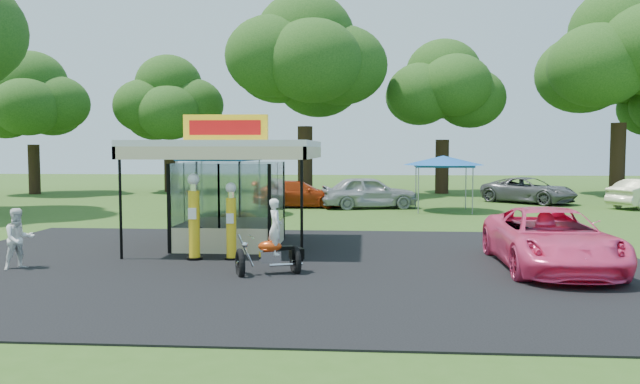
{
  "coord_description": "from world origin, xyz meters",
  "views": [
    {
      "loc": [
        2.3,
        -14.45,
        3.14
      ],
      "look_at": [
        0.94,
        4.0,
        1.85
      ],
      "focal_mm": 35.0,
      "sensor_mm": 36.0,
      "label": 1
    }
  ],
  "objects_px": {
    "gas_pump_right": "(231,223)",
    "bg_car_d": "(529,190)",
    "tent_east": "(443,161)",
    "gas_pump_left": "(194,219)",
    "bg_car_b": "(298,194)",
    "gas_station_kiosk": "(230,191)",
    "kiosk_car": "(244,224)",
    "motorcycle": "(273,244)",
    "tent_west": "(220,153)",
    "bg_car_c": "(369,192)",
    "spectator_west": "(19,239)",
    "pink_sedan": "(551,239)"
  },
  "relations": [
    {
      "from": "spectator_west",
      "to": "bg_car_b",
      "type": "distance_m",
      "value": 18.43
    },
    {
      "from": "kiosk_car",
      "to": "gas_station_kiosk",
      "type": "bearing_deg",
      "value": -180.0
    },
    {
      "from": "bg_car_c",
      "to": "tent_west",
      "type": "xyz_separation_m",
      "value": [
        -7.09,
        -3.6,
        2.08
      ]
    },
    {
      "from": "kiosk_car",
      "to": "spectator_west",
      "type": "distance_m",
      "value": 7.81
    },
    {
      "from": "gas_pump_right",
      "to": "tent_west",
      "type": "relative_size",
      "value": 0.47
    },
    {
      "from": "gas_pump_left",
      "to": "kiosk_car",
      "type": "distance_m",
      "value": 4.74
    },
    {
      "from": "bg_car_d",
      "to": "pink_sedan",
      "type": "bearing_deg",
      "value": -149.68
    },
    {
      "from": "bg_car_b",
      "to": "tent_east",
      "type": "relative_size",
      "value": 1.23
    },
    {
      "from": "gas_station_kiosk",
      "to": "pink_sedan",
      "type": "relative_size",
      "value": 0.94
    },
    {
      "from": "gas_pump_left",
      "to": "bg_car_b",
      "type": "xyz_separation_m",
      "value": [
        1.18,
        16.05,
        -0.46
      ]
    },
    {
      "from": "gas_station_kiosk",
      "to": "pink_sedan",
      "type": "height_order",
      "value": "gas_station_kiosk"
    },
    {
      "from": "kiosk_car",
      "to": "bg_car_c",
      "type": "height_order",
      "value": "bg_car_c"
    },
    {
      "from": "gas_pump_left",
      "to": "bg_car_d",
      "type": "bearing_deg",
      "value": 54.12
    },
    {
      "from": "gas_station_kiosk",
      "to": "gas_pump_right",
      "type": "relative_size",
      "value": 2.45
    },
    {
      "from": "gas_pump_right",
      "to": "pink_sedan",
      "type": "height_order",
      "value": "gas_pump_right"
    },
    {
      "from": "bg_car_b",
      "to": "tent_east",
      "type": "xyz_separation_m",
      "value": [
        7.45,
        -1.52,
        1.81
      ]
    },
    {
      "from": "pink_sedan",
      "to": "tent_east",
      "type": "height_order",
      "value": "tent_east"
    },
    {
      "from": "bg_car_b",
      "to": "gas_station_kiosk",
      "type": "bearing_deg",
      "value": 172.39
    },
    {
      "from": "gas_station_kiosk",
      "to": "kiosk_car",
      "type": "xyz_separation_m",
      "value": [
        -0.0,
        2.21,
        -1.3
      ]
    },
    {
      "from": "gas_pump_right",
      "to": "bg_car_d",
      "type": "xyz_separation_m",
      "value": [
        13.11,
        19.48,
        -0.32
      ]
    },
    {
      "from": "spectator_west",
      "to": "tent_east",
      "type": "height_order",
      "value": "tent_east"
    },
    {
      "from": "motorcycle",
      "to": "spectator_west",
      "type": "distance_m",
      "value": 6.68
    },
    {
      "from": "kiosk_car",
      "to": "bg_car_d",
      "type": "height_order",
      "value": "bg_car_d"
    },
    {
      "from": "motorcycle",
      "to": "tent_west",
      "type": "height_order",
      "value": "tent_west"
    },
    {
      "from": "bg_car_c",
      "to": "tent_east",
      "type": "distance_m",
      "value": 4.24
    },
    {
      "from": "gas_station_kiosk",
      "to": "tent_east",
      "type": "bearing_deg",
      "value": 55.95
    },
    {
      "from": "bg_car_b",
      "to": "bg_car_c",
      "type": "height_order",
      "value": "bg_car_c"
    },
    {
      "from": "kiosk_car",
      "to": "gas_pump_left",
      "type": "bearing_deg",
      "value": 174.12
    },
    {
      "from": "bg_car_b",
      "to": "tent_west",
      "type": "height_order",
      "value": "tent_west"
    },
    {
      "from": "pink_sedan",
      "to": "spectator_west",
      "type": "xyz_separation_m",
      "value": [
        -13.77,
        -1.04,
        0.01
      ]
    },
    {
      "from": "gas_pump_right",
      "to": "bg_car_b",
      "type": "distance_m",
      "value": 15.97
    },
    {
      "from": "bg_car_d",
      "to": "tent_east",
      "type": "height_order",
      "value": "tent_east"
    },
    {
      "from": "motorcycle",
      "to": "gas_pump_right",
      "type": "bearing_deg",
      "value": 107.06
    },
    {
      "from": "gas_station_kiosk",
      "to": "tent_east",
      "type": "xyz_separation_m",
      "value": [
        8.16,
        12.07,
        0.74
      ]
    },
    {
      "from": "kiosk_car",
      "to": "gas_pump_right",
      "type": "bearing_deg",
      "value": -173.13
    },
    {
      "from": "gas_station_kiosk",
      "to": "pink_sedan",
      "type": "distance_m",
      "value": 9.63
    },
    {
      "from": "gas_pump_left",
      "to": "spectator_west",
      "type": "height_order",
      "value": "gas_pump_left"
    },
    {
      "from": "gas_pump_left",
      "to": "bg_car_d",
      "type": "xyz_separation_m",
      "value": [
        14.15,
        19.56,
        -0.43
      ]
    },
    {
      "from": "tent_east",
      "to": "gas_pump_right",
      "type": "bearing_deg",
      "value": -117.76
    },
    {
      "from": "kiosk_car",
      "to": "bg_car_c",
      "type": "bearing_deg",
      "value": -21.9
    },
    {
      "from": "kiosk_car",
      "to": "tent_west",
      "type": "bearing_deg",
      "value": 19.25
    },
    {
      "from": "kiosk_car",
      "to": "bg_car_b",
      "type": "relative_size",
      "value": 0.58
    },
    {
      "from": "motorcycle",
      "to": "bg_car_b",
      "type": "bearing_deg",
      "value": 73.44
    },
    {
      "from": "gas_pump_right",
      "to": "bg_car_d",
      "type": "bearing_deg",
      "value": 56.05
    },
    {
      "from": "bg_car_d",
      "to": "gas_station_kiosk",
      "type": "bearing_deg",
      "value": -175.49
    },
    {
      "from": "bg_car_c",
      "to": "tent_east",
      "type": "bearing_deg",
      "value": -121.32
    },
    {
      "from": "bg_car_b",
      "to": "bg_car_d",
      "type": "relative_size",
      "value": 0.92
    },
    {
      "from": "gas_station_kiosk",
      "to": "bg_car_d",
      "type": "xyz_separation_m",
      "value": [
        13.67,
        17.1,
        -1.04
      ]
    },
    {
      "from": "gas_pump_left",
      "to": "bg_car_c",
      "type": "relative_size",
      "value": 0.49
    },
    {
      "from": "gas_station_kiosk",
      "to": "motorcycle",
      "type": "distance_m",
      "value": 4.81
    }
  ]
}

